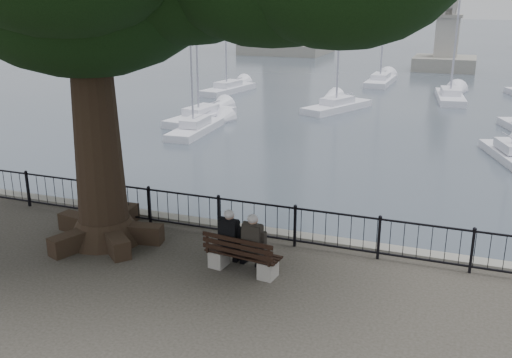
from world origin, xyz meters
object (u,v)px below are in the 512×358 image
at_px(person_left, 232,241).
at_px(lion_monument, 446,48).
at_px(person_right, 256,246).
at_px(bench, 242,259).

bearing_deg(person_left, lion_monument, 87.71).
height_order(person_left, person_right, same).
height_order(bench, person_left, person_left).
xyz_separation_m(person_left, person_right, (0.57, -0.07, 0.00)).
xyz_separation_m(person_left, lion_monument, (1.96, 49.03, 0.50)).
relative_size(bench, lion_monument, 0.20).
relative_size(person_right, lion_monument, 0.16).
bearing_deg(lion_monument, bench, -91.96).
relative_size(bench, person_right, 1.23).
xyz_separation_m(bench, person_right, (0.29, 0.06, 0.34)).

